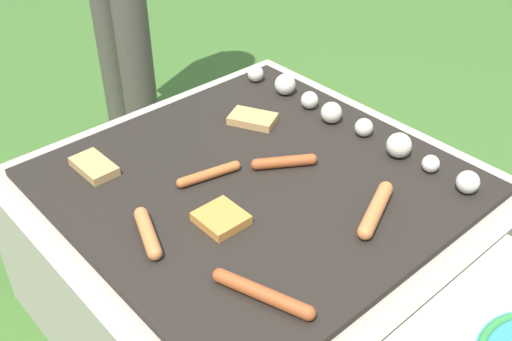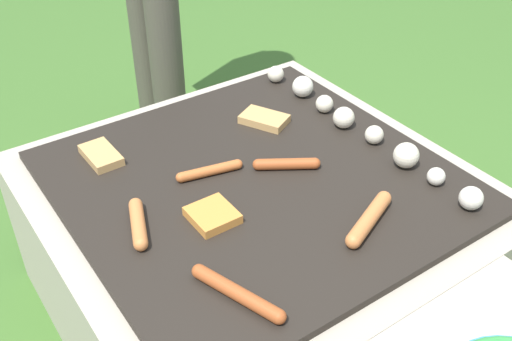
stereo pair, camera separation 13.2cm
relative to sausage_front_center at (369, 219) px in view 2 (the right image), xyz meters
The scene contains 11 objects.
ground_plane 0.52m from the sausage_front_center, 159.81° to the right, with size 14.00×14.00×0.00m, color #3D6628.
grill 0.36m from the sausage_front_center, 159.81° to the right, with size 0.92×0.92×0.42m.
sausage_front_left 0.37m from the sausage_front_center, 152.01° to the right, with size 0.05×0.15×0.02m.
sausage_mid_right 0.25m from the sausage_front_center, behind, with size 0.09×0.13×0.03m.
sausage_front_right 0.32m from the sausage_front_center, 87.63° to the right, with size 0.19×0.08×0.03m.
sausage_back_left 0.46m from the sausage_front_center, 123.09° to the right, with size 0.14×0.07×0.03m.
sausage_front_center is the anchor object (origin of this frame).
bread_slice_left 0.63m from the sausage_front_center, 146.47° to the right, with size 0.12×0.07×0.02m.
bread_slice_center 0.45m from the sausage_front_center, behind, with size 0.14×0.12×0.02m.
bread_slice_right 0.31m from the sausage_front_center, 127.93° to the right, with size 0.09×0.09×0.02m.
mushroom_row 0.34m from the sausage_front_center, 141.20° to the left, with size 0.74×0.07×0.06m.
Camera 2 is at (0.88, -0.61, 1.21)m, focal length 42.00 mm.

